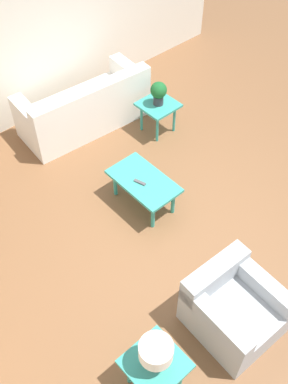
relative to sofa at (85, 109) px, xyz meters
name	(u,v)px	position (x,y,z in m)	size (l,w,h in m)	color
ground_plane	(179,215)	(-2.24, 0.20, -0.32)	(14.00, 14.00, 0.00)	brown
wall_right	(32,30)	(0.82, 0.20, 1.03)	(0.12, 7.20, 2.70)	silver
sofa	(85,109)	(0.00, 0.00, 0.00)	(0.97, 2.01, 0.85)	white
armchair	(232,308)	(-3.65, 0.85, -0.02)	(0.91, 0.85, 0.73)	#A8ADB2
coffee_table	(144,183)	(-1.78, 0.41, 0.06)	(0.92, 0.53, 0.44)	teal
side_table_plant	(158,108)	(-0.81, -0.75, 0.10)	(0.52, 0.52, 0.50)	teal
side_table_lamp	(155,366)	(-3.59, 1.88, 0.10)	(0.52, 0.52, 0.50)	teal
potted_plant	(159,92)	(-0.81, -0.75, 0.39)	(0.24, 0.24, 0.36)	#333338
table_lamp	(156,352)	(-3.59, 1.88, 0.43)	(0.31, 0.31, 0.36)	red
remote_control	(140,182)	(-1.78, 0.47, 0.13)	(0.16, 0.09, 0.02)	#4C4C51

